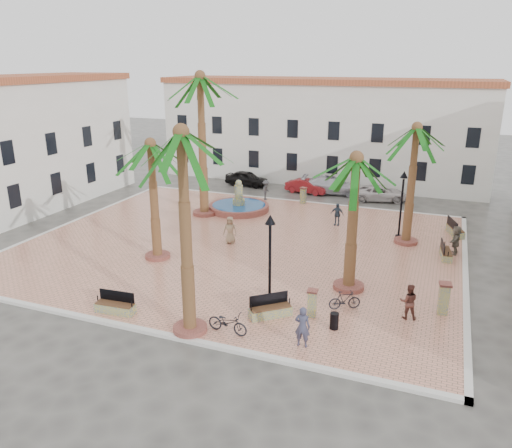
# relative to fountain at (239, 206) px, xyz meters

# --- Properties ---
(ground) EXTENTS (120.00, 120.00, 0.00)m
(ground) POSITION_rel_fountain_xyz_m (3.05, -6.80, -0.47)
(ground) COLOR #56544F
(ground) RESTS_ON ground
(plaza) EXTENTS (26.00, 22.00, 0.15)m
(plaza) POSITION_rel_fountain_xyz_m (3.05, -6.80, -0.40)
(plaza) COLOR #E49478
(plaza) RESTS_ON ground
(kerb_n) EXTENTS (26.30, 0.30, 0.16)m
(kerb_n) POSITION_rel_fountain_xyz_m (3.05, 4.20, -0.39)
(kerb_n) COLOR silver
(kerb_n) RESTS_ON ground
(kerb_s) EXTENTS (26.30, 0.30, 0.16)m
(kerb_s) POSITION_rel_fountain_xyz_m (3.05, -17.80, -0.39)
(kerb_s) COLOR silver
(kerb_s) RESTS_ON ground
(kerb_e) EXTENTS (0.30, 22.30, 0.16)m
(kerb_e) POSITION_rel_fountain_xyz_m (16.05, -6.80, -0.39)
(kerb_e) COLOR silver
(kerb_e) RESTS_ON ground
(kerb_w) EXTENTS (0.30, 22.30, 0.16)m
(kerb_w) POSITION_rel_fountain_xyz_m (-9.95, -6.80, -0.39)
(kerb_w) COLOR silver
(kerb_w) RESTS_ON ground
(building_north) EXTENTS (30.40, 7.40, 9.50)m
(building_north) POSITION_rel_fountain_xyz_m (3.05, 13.19, 4.29)
(building_north) COLOR white
(building_north) RESTS_ON ground
(fountain) EXTENTS (4.60, 4.60, 2.38)m
(fountain) POSITION_rel_fountain_xyz_m (0.00, 0.00, 0.00)
(fountain) COLOR #984C41
(fountain) RESTS_ON plaza
(palm_nw) EXTENTS (5.62, 5.62, 10.28)m
(palm_nw) POSITION_rel_fountain_xyz_m (-1.96, -1.92, 8.56)
(palm_nw) COLOR #984C41
(palm_nw) RESTS_ON plaza
(palm_sw) EXTENTS (4.68, 4.68, 6.96)m
(palm_sw) POSITION_rel_fountain_xyz_m (-0.62, -10.56, 5.54)
(palm_sw) COLOR #984C41
(palm_sw) RESTS_ON plaza
(palm_s) EXTENTS (4.72, 4.72, 8.70)m
(palm_s) POSITION_rel_fountain_xyz_m (5.09, -17.20, 7.20)
(palm_s) COLOR #984C41
(palm_s) RESTS_ON plaza
(palm_e) EXTENTS (4.99, 4.99, 6.96)m
(palm_e) POSITION_rel_fountain_xyz_m (10.53, -10.65, 5.49)
(palm_e) COLOR #984C41
(palm_e) RESTS_ON plaza
(palm_ne) EXTENTS (4.70, 4.70, 7.52)m
(palm_ne) POSITION_rel_fountain_xyz_m (12.58, -2.80, 6.07)
(palm_ne) COLOR #984C41
(palm_ne) RESTS_ON plaza
(bench_s) EXTENTS (1.89, 0.70, 0.98)m
(bench_s) POSITION_rel_fountain_xyz_m (1.16, -17.00, -0.05)
(bench_s) COLOR #888B5D
(bench_s) RESTS_ON plaza
(bench_se) EXTENTS (1.85, 1.70, 1.02)m
(bench_se) POSITION_rel_fountain_xyz_m (7.83, -14.79, -0.04)
(bench_se) COLOR #888B5D
(bench_se) RESTS_ON plaza
(bench_e) EXTENTS (0.78, 1.84, 0.94)m
(bench_e) POSITION_rel_fountain_xyz_m (14.96, -4.55, -0.06)
(bench_e) COLOR #888B5D
(bench_e) RESTS_ON plaza
(bench_ne) EXTENTS (1.22, 2.08, 1.05)m
(bench_ne) POSITION_rel_fountain_xyz_m (15.43, -0.05, -0.03)
(bench_ne) COLOR #888B5D
(bench_ne) RESTS_ON plaza
(lamppost_s) EXTENTS (0.48, 0.48, 4.42)m
(lamppost_s) POSITION_rel_fountain_xyz_m (7.42, -13.74, 2.67)
(lamppost_s) COLOR black
(lamppost_s) RESTS_ON plaza
(lamppost_e) EXTENTS (0.48, 0.48, 4.39)m
(lamppost_e) POSITION_rel_fountain_xyz_m (12.05, -2.00, 2.65)
(lamppost_e) COLOR black
(lamppost_e) RESTS_ON plaza
(bollard_se) EXTENTS (0.50, 0.50, 1.28)m
(bollard_se) POSITION_rel_fountain_xyz_m (9.56, -14.09, 0.34)
(bollard_se) COLOR #888B5D
(bollard_se) RESTS_ON plaza
(bollard_n) EXTENTS (0.56, 0.56, 1.32)m
(bollard_n) POSITION_rel_fountain_xyz_m (4.05, 3.59, 0.36)
(bollard_n) COLOR #888B5D
(bollard_n) RESTS_ON plaza
(bollard_e) EXTENTS (0.60, 0.60, 1.50)m
(bollard_e) POSITION_rel_fountain_xyz_m (15.00, -11.73, 0.45)
(bollard_e) COLOR #888B5D
(bollard_e) RESTS_ON plaza
(litter_bin) EXTENTS (0.38, 0.38, 0.73)m
(litter_bin) POSITION_rel_fountain_xyz_m (10.73, -14.83, 0.04)
(litter_bin) COLOR black
(litter_bin) RESTS_ON plaza
(cyclist_a) EXTENTS (0.64, 0.44, 1.73)m
(cyclist_a) POSITION_rel_fountain_xyz_m (9.84, -16.62, 0.54)
(cyclist_a) COLOR #3C3D57
(cyclist_a) RESTS_ON plaza
(bicycle_a) EXTENTS (1.88, 0.81, 0.96)m
(bicycle_a) POSITION_rel_fountain_xyz_m (6.64, -16.77, 0.16)
(bicycle_a) COLOR black
(bicycle_a) RESTS_ON plaza
(cyclist_b) EXTENTS (0.89, 0.74, 1.63)m
(cyclist_b) POSITION_rel_fountain_xyz_m (13.56, -12.75, 0.49)
(cyclist_b) COLOR brown
(cyclist_b) RESTS_ON plaza
(bicycle_b) EXTENTS (1.51, 1.10, 0.90)m
(bicycle_b) POSITION_rel_fountain_xyz_m (10.78, -12.91, 0.13)
(bicycle_b) COLOR black
(bicycle_b) RESTS_ON plaza
(pedestrian_fountain_a) EXTENTS (0.92, 0.67, 1.72)m
(pedestrian_fountain_a) POSITION_rel_fountain_xyz_m (2.34, -6.85, 0.54)
(pedestrian_fountain_a) COLOR #9F8363
(pedestrian_fountain_a) RESTS_ON plaza
(pedestrian_fountain_b) EXTENTS (0.93, 0.43, 1.56)m
(pedestrian_fountain_b) POSITION_rel_fountain_xyz_m (7.76, -0.87, 0.46)
(pedestrian_fountain_b) COLOR #334353
(pedestrian_fountain_b) RESTS_ON plaza
(pedestrian_north) EXTENTS (0.67, 1.09, 1.63)m
(pedestrian_north) POSITION_rel_fountain_xyz_m (0.89, 3.60, 0.49)
(pedestrian_north) COLOR #48484C
(pedestrian_north) RESTS_ON plaza
(pedestrian_east) EXTENTS (0.71, 1.66, 1.73)m
(pedestrian_east) POSITION_rel_fountain_xyz_m (15.45, -3.71, 0.54)
(pedestrian_east) COLOR #62594B
(pedestrian_east) RESTS_ON plaza
(car_black) EXTENTS (4.10, 1.88, 1.36)m
(car_black) POSITION_rel_fountain_xyz_m (-2.65, 8.07, 0.21)
(car_black) COLOR black
(car_black) RESTS_ON ground
(car_red) EXTENTS (3.81, 1.72, 1.21)m
(car_red) POSITION_rel_fountain_xyz_m (3.26, 7.45, 0.13)
(car_red) COLOR maroon
(car_red) RESTS_ON ground
(car_silver) EXTENTS (5.33, 2.64, 1.49)m
(car_silver) POSITION_rel_fountain_xyz_m (5.34, 8.03, 0.27)
(car_silver) COLOR silver
(car_silver) RESTS_ON ground
(car_white) EXTENTS (4.83, 3.12, 1.24)m
(car_white) POSITION_rel_fountain_xyz_m (9.60, 7.24, 0.15)
(car_white) COLOR silver
(car_white) RESTS_ON ground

